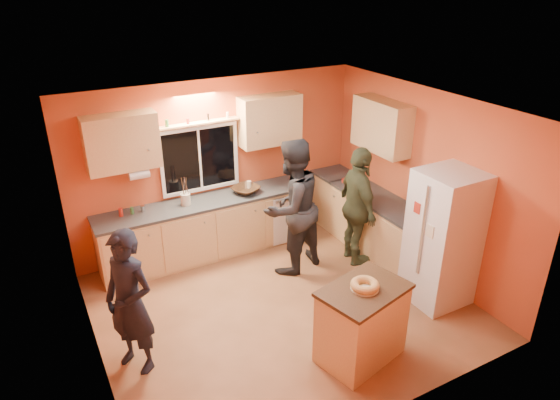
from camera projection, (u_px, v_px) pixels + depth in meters
ground at (282, 306)px, 6.51m from camera, size 4.50×4.50×0.00m
room_shell at (275, 179)px, 6.20m from camera, size 4.54×4.04×2.61m
back_counter at (230, 222)px, 7.67m from camera, size 4.23×0.62×0.90m
right_counter at (379, 226)px, 7.56m from camera, size 0.62×1.84×0.90m
refrigerator at (443, 238)px, 6.31m from camera, size 0.72×0.70×1.80m
island at (362, 323)px, 5.48m from camera, size 1.07×0.85×0.92m
bundt_pastry at (365, 285)px, 5.27m from camera, size 0.31×0.31×0.09m
person_left at (130, 303)px, 5.21m from camera, size 0.67×0.73×1.66m
person_center at (292, 207)px, 6.93m from camera, size 1.12×0.98×1.97m
person_right at (358, 207)px, 7.15m from camera, size 0.67×1.12×1.78m
mixing_bowl at (246, 190)px, 7.56m from camera, size 0.53×0.53×0.10m
utensil_crock at (186, 199)px, 7.17m from camera, size 0.14×0.14×0.17m
potted_plant at (417, 212)px, 6.64m from camera, size 0.33×0.31×0.30m
red_box at (348, 180)px, 7.93m from camera, size 0.18×0.15×0.07m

